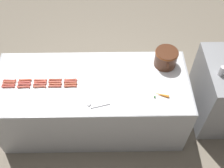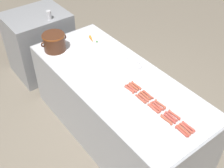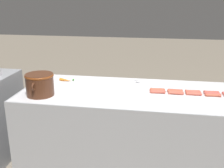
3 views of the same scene
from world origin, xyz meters
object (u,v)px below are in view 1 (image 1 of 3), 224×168
hot_dog_19 (70,86)px  hot_dog_4 (71,80)px  hot_dog_3 (55,80)px  hot_dog_15 (8,87)px  hot_dog_10 (9,85)px  serving_spoon (93,104)px  hot_dog_17 (39,86)px  hot_dog_7 (40,82)px  hot_dog_13 (55,84)px  hot_dog_5 (9,82)px  hot_dog_9 (70,82)px  hot_dog_2 (40,80)px  hot_dog_6 (24,82)px  hot_dog_0 (10,80)px  hot_dog_16 (23,87)px  soda_can (222,71)px  hot_dog_1 (25,80)px  hot_dog_18 (55,86)px  hot_dog_11 (24,84)px  hot_dog_12 (40,84)px  carrot (161,95)px  hot_dog_8 (55,82)px  hot_dog_14 (71,84)px  bean_pot (166,57)px

hot_dog_19 → hot_dog_4: bearing=-179.4°
hot_dog_3 → hot_dog_15: (0.10, -0.54, 0.00)m
hot_dog_10 → serving_spoon: size_ratio=0.59×
hot_dog_17 → hot_dog_19: (-0.00, 0.36, 0.00)m
hot_dog_7 → hot_dog_10: 0.37m
hot_dog_19 → hot_dog_13: bearing=-100.7°
hot_dog_5 → hot_dog_9: same height
hot_dog_2 → hot_dog_6: same height
hot_dog_0 → serving_spoon: bearing=70.4°
hot_dog_2 → hot_dog_10: 0.37m
hot_dog_0 → hot_dog_15: same height
hot_dog_0 → hot_dog_16: (0.10, 0.18, 0.00)m
soda_can → hot_dog_1: bearing=-90.4°
hot_dog_18 → soda_can: soda_can is taller
hot_dog_1 → hot_dog_5: 0.18m
hot_dog_9 → hot_dog_15: size_ratio=1.00×
hot_dog_11 → hot_dog_15: (0.03, -0.18, 0.00)m
hot_dog_6 → hot_dog_17: 0.20m
soda_can → serving_spoon: bearing=-76.9°
hot_dog_12 → hot_dog_2: bearing=-179.5°
hot_dog_12 → serving_spoon: hot_dog_12 is taller
hot_dog_10 → hot_dog_17: (0.03, 0.36, 0.00)m
hot_dog_7 → carrot: carrot is taller
hot_dog_0 → hot_dog_5: 0.03m
hot_dog_6 → hot_dog_12: size_ratio=1.00×
hot_dog_8 → hot_dog_12: same height
hot_dog_8 → hot_dog_13: (0.03, 0.01, 0.00)m
hot_dog_8 → hot_dog_10: (0.03, -0.54, 0.00)m
hot_dog_12 → carrot: bearing=82.8°
hot_dog_4 → hot_dog_14: bearing=4.5°
hot_dog_16 → hot_dog_3: bearing=106.1°
serving_spoon → hot_dog_9: bearing=-140.0°
hot_dog_5 → hot_dog_16: (0.07, 0.18, 0.00)m
hot_dog_0 → hot_dog_12: (0.06, 0.37, 0.00)m
hot_dog_5 → hot_dog_16: same height
hot_dog_18 → hot_dog_14: bearing=100.5°
hot_dog_1 → hot_dog_11: same height
hot_dog_7 → bean_pot: bearing=100.3°
hot_dog_9 → hot_dog_18: size_ratio=1.00×
hot_dog_16 → hot_dog_19: (-0.00, 0.54, 0.00)m
hot_dog_13 → carrot: carrot is taller
hot_dog_14 → hot_dog_19: 0.03m
hot_dog_17 → hot_dog_11: bearing=-100.7°
hot_dog_18 → hot_dog_5: bearing=-97.1°
hot_dog_1 → hot_dog_17: 0.21m
hot_dog_6 → hot_dog_3: bearing=95.6°
hot_dog_2 → hot_dog_18: size_ratio=1.00×
hot_dog_2 → hot_dog_7: 0.03m
carrot → hot_dog_0: bearing=-97.7°
hot_dog_19 → bean_pot: size_ratio=0.45×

